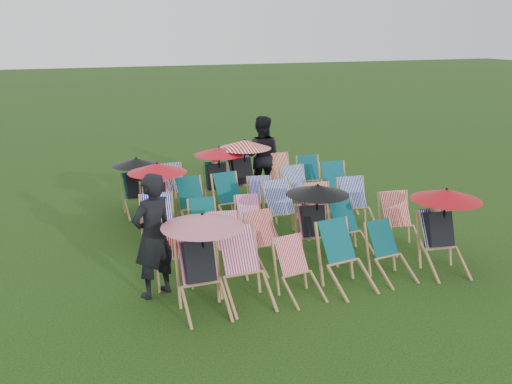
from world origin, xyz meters
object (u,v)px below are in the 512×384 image
object	(u,v)px
deckchair_0	(202,262)
person_left	(153,236)
deckchair_29	(312,178)
person_rear	(261,156)
deckchair_5	(444,229)

from	to	relation	value
deckchair_0	person_left	world-z (taller)	person_left
deckchair_29	person_rear	bearing A→B (deg)	161.81
person_rear	deckchair_5	bearing A→B (deg)	130.50
deckchair_29	person_rear	distance (m)	1.29
deckchair_29	person_left	bearing A→B (deg)	-131.18
person_left	person_rear	bearing A→B (deg)	-154.48
deckchair_5	person_rear	size ratio (longest dim) A/B	0.71
deckchair_5	deckchair_29	world-z (taller)	deckchair_5
deckchair_5	person_left	distance (m)	4.63
person_left	deckchair_0	bearing A→B (deg)	101.73
deckchair_5	person_left	bearing A→B (deg)	178.96
person_rear	deckchair_29	bearing A→B (deg)	-178.71
deckchair_0	deckchair_29	world-z (taller)	deckchair_0
deckchair_0	deckchair_5	size ratio (longest dim) A/B	1.02
deckchair_0	person_left	distance (m)	0.90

